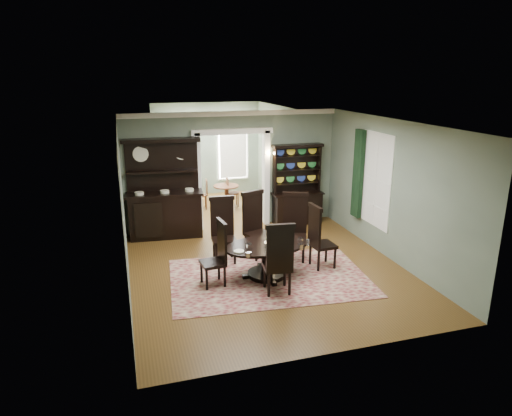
# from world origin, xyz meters

# --- Properties ---
(room) EXTENTS (5.51, 6.01, 3.01)m
(room) POSITION_xyz_m (0.00, 0.04, 1.58)
(room) COLOR brown
(room) RESTS_ON ground
(parlor) EXTENTS (3.51, 3.50, 3.01)m
(parlor) POSITION_xyz_m (0.00, 5.53, 1.52)
(parlor) COLOR brown
(parlor) RESTS_ON ground
(doorway_trim) EXTENTS (2.08, 0.25, 2.57)m
(doorway_trim) POSITION_xyz_m (0.00, 3.00, 1.62)
(doorway_trim) COLOR white
(doorway_trim) RESTS_ON floor
(right_window) EXTENTS (0.15, 1.47, 2.12)m
(right_window) POSITION_xyz_m (2.69, 0.93, 1.60)
(right_window) COLOR white
(right_window) RESTS_ON wall_right
(wall_sconce) EXTENTS (0.27, 0.21, 0.21)m
(wall_sconce) POSITION_xyz_m (0.95, 2.85, 1.89)
(wall_sconce) COLOR #BB8332
(wall_sconce) RESTS_ON back_wall_right
(rug) EXTENTS (4.05, 2.85, 0.01)m
(rug) POSITION_xyz_m (-0.09, -0.33, 0.01)
(rug) COLOR maroon
(rug) RESTS_ON floor
(dining_table) EXTENTS (1.87, 1.83, 0.68)m
(dining_table) POSITION_xyz_m (-0.11, -0.24, 0.47)
(dining_table) COLOR black
(dining_table) RESTS_ON rug
(centerpiece) EXTENTS (1.54, 0.99, 0.25)m
(centerpiece) POSITION_xyz_m (-0.02, -0.29, 0.75)
(centerpiece) COLOR silver
(centerpiece) RESTS_ON dining_table
(chair_far_left) EXTENTS (0.55, 0.53, 1.41)m
(chair_far_left) POSITION_xyz_m (-0.75, 0.83, 0.74)
(chair_far_left) COLOR black
(chair_far_left) RESTS_ON rug
(chair_far_mid) EXTENTS (0.67, 0.66, 1.46)m
(chair_far_mid) POSITION_xyz_m (-0.01, 0.91, 0.76)
(chair_far_mid) COLOR black
(chair_far_mid) RESTS_ON rug
(chair_far_right) EXTENTS (0.69, 0.68, 1.46)m
(chair_far_right) POSITION_xyz_m (0.77, 0.52, 0.76)
(chair_far_right) COLOR black
(chair_far_right) RESTS_ON rug
(chair_end_left) EXTENTS (0.49, 0.51, 1.27)m
(chair_end_left) POSITION_xyz_m (-1.11, -0.31, 0.67)
(chair_end_left) COLOR black
(chair_end_left) RESTS_ON rug
(chair_end_right) EXTENTS (0.51, 0.53, 1.36)m
(chair_end_right) POSITION_xyz_m (1.03, -0.13, 0.72)
(chair_end_right) COLOR black
(chair_end_right) RESTS_ON rug
(chair_near) EXTENTS (0.57, 0.54, 1.40)m
(chair_near) POSITION_xyz_m (-0.14, -1.04, 0.73)
(chair_near) COLOR black
(chair_near) RESTS_ON rug
(sideboard) EXTENTS (1.88, 0.80, 2.42)m
(sideboard) POSITION_xyz_m (-1.78, 2.72, 0.84)
(sideboard) COLOR black
(sideboard) RESTS_ON floor
(welsh_dresser) EXTENTS (1.36, 0.50, 2.13)m
(welsh_dresser) POSITION_xyz_m (1.70, 2.77, 0.77)
(welsh_dresser) COLOR black
(welsh_dresser) RESTS_ON floor
(parlor_table) EXTENTS (0.75, 0.75, 0.69)m
(parlor_table) POSITION_xyz_m (0.19, 4.67, 0.45)
(parlor_table) COLOR #5A2C19
(parlor_table) RESTS_ON parlor_floor
(parlor_chair_left) EXTENTS (0.38, 0.37, 0.88)m
(parlor_chair_left) POSITION_xyz_m (-0.47, 4.80, 0.47)
(parlor_chair_left) COLOR #5A2C19
(parlor_chair_left) RESTS_ON parlor_floor
(parlor_chair_right) EXTENTS (0.38, 0.38, 0.89)m
(parlor_chair_right) POSITION_xyz_m (0.37, 4.78, 0.48)
(parlor_chair_right) COLOR #5A2C19
(parlor_chair_right) RESTS_ON parlor_floor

